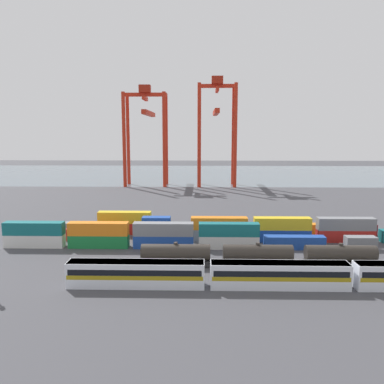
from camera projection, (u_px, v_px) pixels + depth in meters
The scene contains 32 objects.
ground_plane at pixel (218, 208), 122.88m from camera, with size 420.00×420.00×0.00m, color #424247.
harbour_water at pixel (210, 174), 224.07m from camera, with size 400.00×110.00×0.01m, color slate.
passenger_train at pixel (279, 274), 59.48m from camera, with size 64.05×3.14×3.90m.
freight_tank_row at pixel (299, 256), 68.80m from camera, with size 54.95×2.78×4.24m.
shipping_container_0 at pixel (35, 241), 80.85m from camera, with size 12.10×2.44×2.60m, color silver.
shipping_container_1 at pixel (34, 228), 80.46m from camera, with size 12.10×2.44×2.60m, color #146066.
shipping_container_2 at pixel (99, 241), 80.54m from camera, with size 12.10×2.44×2.60m, color #197538.
shipping_container_3 at pixel (98, 229), 80.15m from camera, with size 12.10×2.44×2.60m, color orange.
shipping_container_4 at pixel (164, 241), 80.23m from camera, with size 12.10×2.44×2.60m, color #1C4299.
shipping_container_5 at pixel (163, 229), 79.84m from camera, with size 12.10×2.44×2.60m, color slate.
shipping_container_6 at pixel (229, 242), 79.92m from camera, with size 12.10×2.44×2.60m, color silver.
shipping_container_7 at pixel (229, 229), 79.53m from camera, with size 12.10×2.44×2.60m, color #146066.
shipping_container_8 at pixel (294, 242), 79.61m from camera, with size 12.10×2.44×2.60m, color #1C4299.
shipping_container_9 at pixel (360, 243), 79.30m from camera, with size 6.04×2.44×2.60m, color slate.
shipping_container_10 at pixel (95, 234), 86.04m from camera, with size 12.10×2.44×2.60m, color #AD211C.
shipping_container_11 at pixel (157, 235), 85.72m from camera, with size 6.04×2.44×2.60m, color gold.
shipping_container_12 at pixel (156, 223), 85.33m from camera, with size 6.04×2.44×2.60m, color #1C4299.
shipping_container_13 at pixel (219, 235), 85.40m from camera, with size 12.10×2.44×2.60m, color slate.
shipping_container_14 at pixel (219, 223), 85.02m from camera, with size 12.10×2.44×2.60m, color orange.
shipping_container_15 at pixel (282, 235), 85.09m from camera, with size 12.10×2.44×2.60m, color #1C4299.
shipping_container_16 at pixel (282, 223), 84.70m from camera, with size 12.10×2.44×2.60m, color gold.
shipping_container_17 at pixel (345, 236), 84.77m from camera, with size 12.10×2.44×2.60m, color #AD211C.
shipping_container_18 at pixel (346, 224), 84.38m from camera, with size 12.10×2.44×2.60m, color slate.
shipping_container_20 at pixel (67, 228), 91.67m from camera, with size 6.04×2.44×2.60m, color slate.
shipping_container_21 at pixel (125, 228), 91.35m from camera, with size 12.10×2.44×2.60m, color #AD211C.
shipping_container_22 at pixel (125, 217), 90.96m from camera, with size 12.10×2.44×2.60m, color gold.
shipping_container_23 at pixel (184, 229), 91.03m from camera, with size 12.10×2.44×2.60m, color #146066.
shipping_container_24 at pixel (243, 229), 90.71m from camera, with size 12.10×2.44×2.60m, color maroon.
shipping_container_25 at pixel (302, 229), 90.40m from camera, with size 12.10×2.44×2.60m, color orange.
shipping_container_26 at pixel (362, 230), 90.08m from camera, with size 6.04×2.44×2.60m, color maroon.
gantry_crane_west at pixel (146, 125), 174.01m from camera, with size 18.72×34.49×43.27m.
gantry_crane_central at pixel (217, 121), 172.79m from camera, with size 16.77×34.04×46.80m.
Camera 1 is at (-5.11, -80.93, 23.18)m, focal length 37.04 mm.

